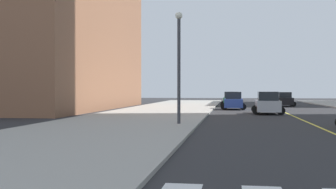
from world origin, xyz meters
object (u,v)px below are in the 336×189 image
at_px(car_silver_nearest, 268,104).
at_px(street_lamp, 179,57).
at_px(car_black_second, 285,100).
at_px(car_blue_third, 233,101).
at_px(car_green_fourth, 231,100).

height_order(car_silver_nearest, street_lamp, street_lamp).
xyz_separation_m(car_black_second, car_blue_third, (-6.91, -10.64, 0.04)).
xyz_separation_m(car_blue_third, street_lamp, (-3.43, -22.55, 3.31)).
distance_m(car_black_second, car_blue_third, 12.69).
relative_size(car_green_fourth, street_lamp, 0.65).
distance_m(car_black_second, car_green_fourth, 7.78).
height_order(car_silver_nearest, car_green_fourth, car_silver_nearest).
bearing_deg(car_black_second, car_silver_nearest, 80.18).
bearing_deg(car_black_second, car_green_fourth, 23.84).
bearing_deg(car_silver_nearest, street_lamp, -114.13).
height_order(car_silver_nearest, car_black_second, car_silver_nearest).
xyz_separation_m(car_silver_nearest, street_lamp, (-6.51, -14.04, 3.28)).
bearing_deg(car_silver_nearest, car_black_second, 79.42).
height_order(car_black_second, street_lamp, street_lamp).
relative_size(car_silver_nearest, street_lamp, 0.67).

